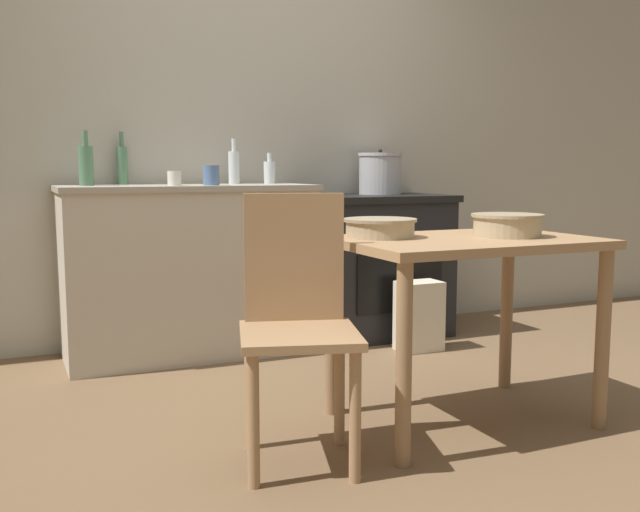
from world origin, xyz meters
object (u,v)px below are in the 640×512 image
chair (297,318)px  mixing_bowl_large (380,227)px  bottle_center_left (122,164)px  cup_center_right (174,178)px  flour_sack (419,316)px  bottle_mid_left (270,172)px  bottle_left (234,166)px  work_table (465,268)px  mixing_bowl_small (507,224)px  bottle_far_left (86,164)px  stock_pot (380,173)px  stove (377,265)px  cup_center (211,175)px

chair → mixing_bowl_large: size_ratio=3.20×
bottle_center_left → cup_center_right: size_ratio=3.79×
flour_sack → bottle_center_left: (-1.50, 0.69, 0.85)m
chair → bottle_mid_left: size_ratio=5.23×
bottle_left → bottle_mid_left: size_ratio=1.44×
mixing_bowl_large → bottle_center_left: (-0.75, 1.58, 0.25)m
bottle_left → bottle_center_left: 0.62m
work_table → mixing_bowl_small: 0.25m
work_table → bottle_far_left: size_ratio=3.53×
stock_pot → mixing_bowl_large: (-0.78, -1.43, -0.20)m
stove → mixing_bowl_large: 1.58m
bottle_mid_left → cup_center_right: size_ratio=2.35×
mixing_bowl_small → bottle_left: bearing=110.5°
work_table → chair: chair is taller
chair → bottle_left: 1.82m
stove → mixing_bowl_small: stove is taller
mixing_bowl_large → bottle_far_left: bottle_far_left is taller
mixing_bowl_large → bottle_far_left: (-0.96, 1.39, 0.25)m
bottle_left → bottle_mid_left: bearing=-6.6°
chair → flour_sack: size_ratio=2.38×
flour_sack → mixing_bowl_small: mixing_bowl_small is taller
bottle_center_left → cup_center: bottle_center_left is taller
mixing_bowl_large → work_table: bearing=-26.5°
bottle_left → mixing_bowl_large: bearing=-84.8°
work_table → chair: (-0.75, -0.06, -0.13)m
stove → bottle_left: 1.06m
bottle_far_left → work_table: bearing=-50.6°
flour_sack → bottle_mid_left: 1.20m
flour_sack → cup_center: size_ratio=3.74×
cup_center → work_table: bearing=-64.2°
work_table → cup_center_right: 1.64m
stove → cup_center_right: 1.39m
stock_pot → mixing_bowl_large: stock_pot is taller
flour_sack → mixing_bowl_large: (-0.75, -0.89, 0.60)m
flour_sack → bottle_left: size_ratio=1.52×
stove → cup_center_right: size_ratio=11.33×
flour_sack → cup_center: bearing=164.0°
stove → work_table: 1.57m
work_table → bottle_center_left: size_ratio=3.45×
bottle_center_left → cup_center: (0.40, -0.38, -0.06)m
stock_pot → bottle_far_left: bottle_far_left is taller
flour_sack → stock_pot: (0.04, 0.54, 0.79)m
work_table → bottle_left: (-0.44, 1.65, 0.40)m
flour_sack → bottle_far_left: bearing=163.8°
work_table → flour_sack: 1.21m
stove → bottle_far_left: bearing=178.8°
stove → chair: (-1.17, -1.57, 0.07)m
mixing_bowl_small → cup_center: cup_center is taller
stock_pot → cup_center_right: stock_pot is taller
stock_pot → bottle_far_left: (-1.75, -0.04, 0.05)m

